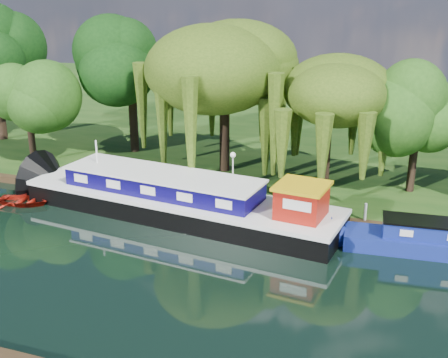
% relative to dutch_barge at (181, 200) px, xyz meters
% --- Properties ---
extents(ground, '(120.00, 120.00, 0.00)m').
position_rel_dutch_barge_xyz_m(ground, '(1.39, -6.53, -1.02)').
color(ground, black).
extents(far_bank, '(120.00, 52.00, 0.45)m').
position_rel_dutch_barge_xyz_m(far_bank, '(1.39, 27.47, -0.79)').
color(far_bank, '#14360E').
rests_on(far_bank, ground).
extents(dutch_barge, '(19.79, 6.64, 4.10)m').
position_rel_dutch_barge_xyz_m(dutch_barge, '(0.00, 0.00, 0.00)').
color(dutch_barge, black).
rests_on(dutch_barge, ground).
extents(red_dinghy, '(3.48, 2.68, 0.67)m').
position_rel_dutch_barge_xyz_m(red_dinghy, '(-10.06, -1.49, -1.02)').
color(red_dinghy, maroon).
rests_on(red_dinghy, ground).
extents(willow_left, '(8.23, 8.23, 9.86)m').
position_rel_dutch_barge_xyz_m(willow_left, '(0.01, 7.77, 6.60)').
color(willow_left, black).
rests_on(willow_left, far_bank).
extents(willow_right, '(6.25, 6.25, 7.62)m').
position_rel_dutch_barge_xyz_m(willow_right, '(7.24, 6.55, 4.99)').
color(willow_right, black).
rests_on(willow_right, far_bank).
extents(tree_far_left, '(4.47, 4.47, 7.20)m').
position_rel_dutch_barge_xyz_m(tree_far_left, '(-14.05, 4.96, 4.38)').
color(tree_far_left, black).
rests_on(tree_far_left, far_bank).
extents(tree_far_mid, '(5.83, 5.83, 9.54)m').
position_rel_dutch_barge_xyz_m(tree_far_mid, '(-8.30, 10.02, 6.00)').
color(tree_far_mid, black).
rests_on(tree_far_mid, far_bank).
extents(tree_far_right, '(4.36, 4.36, 7.14)m').
position_rel_dutch_barge_xyz_m(tree_far_right, '(12.61, 7.64, 4.36)').
color(tree_far_right, black).
rests_on(tree_far_right, far_bank).
extents(lamppost, '(0.36, 0.36, 2.56)m').
position_rel_dutch_barge_xyz_m(lamppost, '(1.89, 3.97, 1.40)').
color(lamppost, silver).
rests_on(lamppost, far_bank).
extents(mooring_posts, '(19.16, 0.16, 1.00)m').
position_rel_dutch_barge_xyz_m(mooring_posts, '(0.89, 1.87, -0.07)').
color(mooring_posts, silver).
rests_on(mooring_posts, far_bank).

